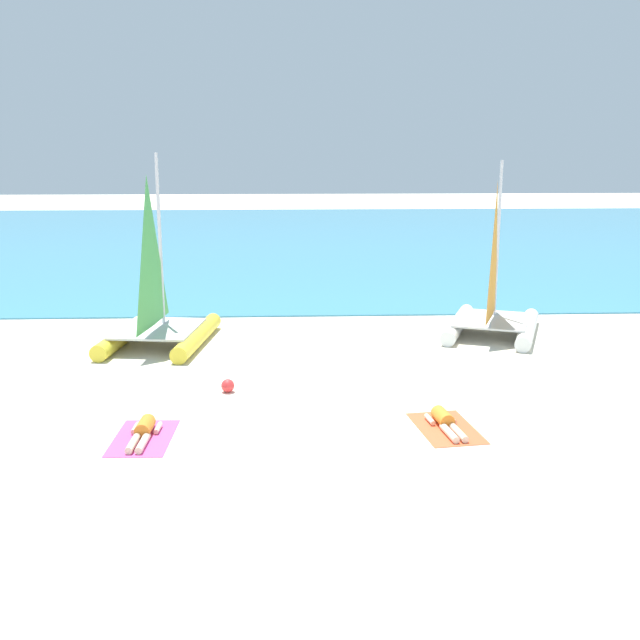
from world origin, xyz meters
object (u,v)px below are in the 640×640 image
Objects in this scene: sunbather_right at (445,421)px; beach_ball at (228,386)px; sailboat_yellow at (158,318)px; sunbather_left at (144,430)px; sailboat_white at (493,310)px; towel_right at (446,428)px; towel_left at (143,438)px.

beach_ball is (-4.48, 2.40, 0.02)m from sunbather_right.
sailboat_yellow is 17.31× the size of beach_ball.
sunbather_left is 5.15× the size of beach_ball.
sailboat_white reaches higher than sunbather_left.
towel_right is at bearing -37.55° from sailboat_yellow.
towel_right is at bearing 3.70° from sunbather_left.
sailboat_yellow is at bearing 134.94° from towel_right.
beach_ball is (2.22, -4.25, -0.63)m from sailboat_yellow.
sunbather_left is 0.82× the size of towel_right.
sunbather_left and sunbather_right have the same top height.
sailboat_yellow is 3.35× the size of sunbather_right.
sunbather_right is at bearing 97.73° from towel_right.
sunbather_right reaches higher than beach_ball.
sunbather_right is (5.90, 0.33, 0.13)m from towel_left.
sailboat_yellow is 2.77× the size of towel_right.
towel_right is at bearing -28.82° from beach_ball.
beach_ball is at bearing 144.06° from sunbather_right.
sailboat_white reaches higher than beach_ball.
sailboat_white reaches higher than towel_right.
sailboat_yellow is 3.36× the size of sunbather_left.
sunbather_right is (6.69, -6.65, -0.65)m from sailboat_yellow.
sailboat_white is 8.92m from beach_ball.
sunbather_left is (-8.77, -7.68, -0.62)m from sailboat_white.
towel_right is at bearing -90.25° from sailboat_white.
sailboat_yellow is at bearing 96.51° from towel_left.
sunbather_left reaches higher than towel_right.
sunbather_right is (5.90, 0.26, 0.00)m from sunbather_left.
sunbather_right is 5.16× the size of beach_ball.
sailboat_white is 11.67m from sunbather_left.
sailboat_white is 0.96× the size of sailboat_yellow.
sailboat_yellow is 9.46m from sunbather_right.
sailboat_yellow reaches higher than beach_ball.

